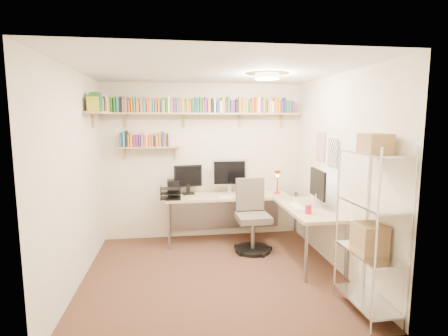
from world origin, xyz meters
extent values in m
plane|color=#45271D|center=(0.00, 0.00, 0.00)|extent=(3.20, 3.20, 0.00)
cube|color=beige|center=(0.00, 1.50, 1.25)|extent=(3.20, 0.04, 2.50)
cube|color=beige|center=(-1.60, 0.00, 1.25)|extent=(0.04, 3.00, 2.50)
cube|color=beige|center=(1.60, 0.00, 1.25)|extent=(0.04, 3.00, 2.50)
cube|color=beige|center=(0.00, -1.50, 1.25)|extent=(3.20, 0.04, 2.50)
cube|color=silver|center=(0.00, 0.00, 2.50)|extent=(3.20, 3.00, 0.04)
cube|color=silver|center=(1.59, 0.55, 1.55)|extent=(0.01, 0.30, 0.42)
cube|color=white|center=(1.59, 0.15, 1.50)|extent=(0.01, 0.28, 0.38)
cylinder|color=#FFEAC6|center=(0.70, 0.20, 2.46)|extent=(0.30, 0.30, 0.06)
cube|color=tan|center=(0.00, 1.38, 2.02)|extent=(3.05, 0.25, 0.03)
cube|color=tan|center=(-1.48, 0.95, 2.02)|extent=(0.25, 1.00, 0.03)
cube|color=tan|center=(-0.85, 1.40, 1.50)|extent=(0.95, 0.20, 0.02)
cube|color=tan|center=(-1.20, 1.44, 1.95)|extent=(0.03, 0.20, 0.20)
cube|color=tan|center=(-0.30, 1.44, 1.95)|extent=(0.03, 0.20, 0.20)
cube|color=tan|center=(0.60, 1.44, 1.95)|extent=(0.03, 0.20, 0.20)
cube|color=tan|center=(1.30, 1.44, 1.95)|extent=(0.03, 0.20, 0.20)
cube|color=#D64C1C|center=(-1.46, 1.38, 2.15)|extent=(0.03, 0.13, 0.23)
cube|color=#A6AF20|center=(-1.42, 1.38, 2.16)|extent=(0.04, 0.13, 0.24)
cube|color=#277528|center=(-1.38, 1.38, 2.15)|extent=(0.03, 0.15, 0.22)
cube|color=#277528|center=(-1.34, 1.38, 2.15)|extent=(0.03, 0.14, 0.23)
cube|color=teal|center=(-1.29, 1.38, 2.14)|extent=(0.04, 0.12, 0.22)
cube|color=black|center=(-1.26, 1.38, 2.15)|extent=(0.02, 0.14, 0.24)
cube|color=gray|center=(-1.22, 1.38, 2.13)|extent=(0.03, 0.12, 0.20)
cube|color=gray|center=(-1.18, 1.38, 2.15)|extent=(0.03, 0.14, 0.24)
cube|color=#D64C1C|center=(-1.13, 1.38, 2.13)|extent=(0.03, 0.12, 0.18)
cube|color=orange|center=(-1.09, 1.38, 2.15)|extent=(0.03, 0.12, 0.23)
cube|color=teal|center=(-1.05, 1.38, 2.16)|extent=(0.03, 0.14, 0.24)
cube|color=orange|center=(-1.00, 1.38, 2.13)|extent=(0.04, 0.13, 0.19)
cube|color=gray|center=(-0.95, 1.38, 2.15)|extent=(0.04, 0.12, 0.23)
cube|color=teal|center=(-0.90, 1.38, 2.13)|extent=(0.04, 0.13, 0.19)
cube|color=#D64C1C|center=(-0.85, 1.38, 2.15)|extent=(0.03, 0.15, 0.23)
cube|color=gray|center=(-0.81, 1.38, 2.14)|extent=(0.04, 0.13, 0.20)
cube|color=teal|center=(-0.77, 1.38, 2.13)|extent=(0.03, 0.13, 0.18)
cube|color=#D64C1C|center=(-0.73, 1.38, 2.15)|extent=(0.03, 0.14, 0.22)
cube|color=orange|center=(-0.69, 1.38, 2.14)|extent=(0.03, 0.12, 0.21)
cube|color=navy|center=(-0.65, 1.38, 2.14)|extent=(0.03, 0.12, 0.20)
cube|color=#A6AF20|center=(-0.61, 1.38, 2.13)|extent=(0.04, 0.12, 0.19)
cube|color=#277528|center=(-0.57, 1.38, 2.15)|extent=(0.03, 0.11, 0.23)
cube|color=white|center=(-0.53, 1.38, 2.15)|extent=(0.03, 0.15, 0.24)
cube|color=gray|center=(-0.49, 1.38, 2.13)|extent=(0.03, 0.12, 0.20)
cube|color=#6F2283|center=(-0.44, 1.38, 2.15)|extent=(0.04, 0.14, 0.23)
cube|color=teal|center=(-0.40, 1.38, 2.13)|extent=(0.03, 0.12, 0.19)
cube|color=#D64C1C|center=(-0.36, 1.38, 2.13)|extent=(0.04, 0.12, 0.19)
cube|color=#A6AF20|center=(-0.32, 1.38, 2.16)|extent=(0.04, 0.11, 0.24)
cube|color=teal|center=(-0.28, 1.38, 2.12)|extent=(0.02, 0.12, 0.17)
cube|color=orange|center=(-0.24, 1.38, 2.14)|extent=(0.04, 0.13, 0.22)
cube|color=#D64C1C|center=(-0.21, 1.38, 2.13)|extent=(0.03, 0.11, 0.19)
cube|color=#277528|center=(-0.16, 1.38, 2.14)|extent=(0.03, 0.12, 0.22)
cube|color=navy|center=(-0.12, 1.38, 2.15)|extent=(0.03, 0.12, 0.24)
cube|color=#277528|center=(-0.09, 1.38, 2.14)|extent=(0.03, 0.12, 0.22)
cube|color=#277528|center=(-0.04, 1.38, 2.15)|extent=(0.03, 0.15, 0.24)
cube|color=gray|center=(0.00, 1.38, 2.13)|extent=(0.03, 0.11, 0.19)
cube|color=#6F2283|center=(0.03, 1.38, 2.15)|extent=(0.04, 0.15, 0.24)
cube|color=orange|center=(0.09, 1.38, 2.15)|extent=(0.04, 0.12, 0.22)
cube|color=black|center=(0.13, 1.38, 2.15)|extent=(0.03, 0.13, 0.22)
cube|color=white|center=(0.18, 1.38, 2.13)|extent=(0.03, 0.11, 0.20)
cube|color=navy|center=(0.23, 1.38, 2.12)|extent=(0.04, 0.13, 0.18)
cube|color=white|center=(0.27, 1.38, 2.12)|extent=(0.03, 0.13, 0.18)
cube|color=#A6AF20|center=(0.31, 1.38, 2.16)|extent=(0.04, 0.14, 0.25)
cube|color=#6F2283|center=(0.35, 1.38, 2.14)|extent=(0.03, 0.11, 0.21)
cube|color=#277528|center=(0.39, 1.38, 2.16)|extent=(0.04, 0.15, 0.25)
cube|color=#6F2283|center=(0.44, 1.38, 2.13)|extent=(0.04, 0.13, 0.20)
cube|color=#6F2283|center=(0.48, 1.38, 2.12)|extent=(0.02, 0.13, 0.17)
cube|color=black|center=(0.53, 1.38, 2.14)|extent=(0.04, 0.14, 0.20)
cube|color=orange|center=(0.58, 1.38, 2.16)|extent=(0.04, 0.11, 0.24)
cube|color=orange|center=(0.62, 1.38, 2.15)|extent=(0.03, 0.14, 0.24)
cube|color=teal|center=(0.66, 1.38, 2.15)|extent=(0.03, 0.12, 0.23)
cube|color=#A6AF20|center=(0.69, 1.38, 2.16)|extent=(0.03, 0.12, 0.24)
cube|color=#277528|center=(0.74, 1.38, 2.13)|extent=(0.04, 0.12, 0.19)
cube|color=#D64C1C|center=(0.78, 1.38, 2.15)|extent=(0.04, 0.11, 0.23)
cube|color=#D64C1C|center=(0.83, 1.38, 2.16)|extent=(0.03, 0.14, 0.24)
cube|color=white|center=(0.88, 1.38, 2.15)|extent=(0.04, 0.13, 0.24)
cube|color=#6F2283|center=(0.92, 1.38, 2.13)|extent=(0.04, 0.15, 0.19)
cube|color=#A6AF20|center=(0.96, 1.38, 2.16)|extent=(0.03, 0.13, 0.25)
cube|color=#277528|center=(0.99, 1.38, 2.15)|extent=(0.02, 0.11, 0.22)
cube|color=orange|center=(1.03, 1.38, 2.14)|extent=(0.02, 0.12, 0.20)
cube|color=white|center=(1.06, 1.38, 2.14)|extent=(0.02, 0.14, 0.20)
cube|color=white|center=(1.11, 1.38, 2.13)|extent=(0.04, 0.11, 0.18)
cube|color=orange|center=(1.16, 1.38, 2.16)|extent=(0.04, 0.14, 0.24)
cube|color=orange|center=(1.21, 1.38, 2.14)|extent=(0.04, 0.15, 0.21)
cube|color=#6F2283|center=(1.26, 1.38, 2.13)|extent=(0.04, 0.14, 0.19)
cube|color=navy|center=(1.30, 1.38, 2.15)|extent=(0.03, 0.14, 0.24)
cube|color=#277528|center=(1.35, 1.38, 2.13)|extent=(0.04, 0.13, 0.19)
cube|color=teal|center=(1.39, 1.38, 2.12)|extent=(0.03, 0.12, 0.17)
cube|color=#6F2283|center=(1.44, 1.38, 2.13)|extent=(0.04, 0.13, 0.19)
cube|color=#A6AF20|center=(-1.48, 0.51, 2.13)|extent=(0.14, 0.03, 0.18)
cube|color=navy|center=(-1.48, 0.55, 2.13)|extent=(0.12, 0.04, 0.18)
cube|color=#277528|center=(-1.48, 0.59, 2.14)|extent=(0.15, 0.03, 0.22)
cube|color=#277528|center=(-1.48, 0.64, 2.16)|extent=(0.13, 0.04, 0.25)
cube|color=#277528|center=(-1.48, 0.67, 2.13)|extent=(0.14, 0.02, 0.18)
cube|color=navy|center=(-1.48, 0.71, 2.16)|extent=(0.13, 0.04, 0.24)
cube|color=black|center=(-1.48, 0.75, 2.14)|extent=(0.13, 0.02, 0.22)
cube|color=teal|center=(-1.48, 0.78, 2.14)|extent=(0.15, 0.03, 0.21)
cube|color=#A6AF20|center=(-1.48, 0.83, 2.14)|extent=(0.12, 0.04, 0.22)
cube|color=#A6AF20|center=(-1.48, 0.87, 2.12)|extent=(0.13, 0.02, 0.18)
cube|color=gray|center=(-1.48, 0.92, 2.12)|extent=(0.11, 0.04, 0.17)
cube|color=black|center=(-1.48, 0.96, 2.14)|extent=(0.14, 0.02, 0.21)
cube|color=orange|center=(-1.48, 1.00, 2.15)|extent=(0.13, 0.04, 0.22)
cube|color=#D64C1C|center=(-1.48, 1.04, 2.13)|extent=(0.13, 0.03, 0.20)
cube|color=#D64C1C|center=(-1.48, 1.09, 2.12)|extent=(0.14, 0.04, 0.18)
cube|color=white|center=(-1.48, 1.13, 2.16)|extent=(0.14, 0.04, 0.25)
cube|color=white|center=(-1.48, 1.18, 2.15)|extent=(0.13, 0.04, 0.22)
cube|color=#D64C1C|center=(-1.48, 1.22, 2.14)|extent=(0.11, 0.03, 0.21)
cube|color=#A6AF20|center=(-1.48, 1.26, 2.13)|extent=(0.15, 0.03, 0.19)
cube|color=teal|center=(-1.48, 1.30, 2.14)|extent=(0.11, 0.03, 0.22)
cube|color=#D64C1C|center=(-1.48, 1.34, 2.15)|extent=(0.15, 0.02, 0.22)
cube|color=black|center=(-1.48, 1.38, 2.15)|extent=(0.12, 0.03, 0.22)
cube|color=navy|center=(-1.27, 1.40, 1.62)|extent=(0.02, 0.14, 0.22)
cube|color=teal|center=(-1.23, 1.40, 1.63)|extent=(0.03, 0.13, 0.24)
cube|color=black|center=(-1.19, 1.40, 1.64)|extent=(0.03, 0.11, 0.25)
cube|color=orange|center=(-1.16, 1.40, 1.61)|extent=(0.02, 0.13, 0.19)
cube|color=orange|center=(-1.12, 1.40, 1.63)|extent=(0.04, 0.13, 0.23)
cube|color=#6F2283|center=(-1.07, 1.40, 1.60)|extent=(0.04, 0.14, 0.18)
cube|color=#6F2283|center=(-1.03, 1.40, 1.60)|extent=(0.03, 0.13, 0.18)
cube|color=#6F2283|center=(-0.99, 1.40, 1.60)|extent=(0.02, 0.14, 0.18)
cube|color=gray|center=(-0.95, 1.40, 1.62)|extent=(0.03, 0.13, 0.22)
cube|color=#D64C1C|center=(-0.92, 1.40, 1.60)|extent=(0.02, 0.13, 0.17)
cube|color=white|center=(-0.89, 1.40, 1.61)|extent=(0.02, 0.12, 0.20)
cube|color=#D64C1C|center=(-0.84, 1.40, 1.60)|extent=(0.04, 0.12, 0.18)
cube|color=gray|center=(-0.80, 1.40, 1.61)|extent=(0.03, 0.12, 0.20)
cube|color=black|center=(-0.77, 1.40, 1.60)|extent=(0.03, 0.13, 0.17)
cube|color=orange|center=(-0.73, 1.40, 1.60)|extent=(0.04, 0.15, 0.18)
cube|color=orange|center=(-0.68, 1.40, 1.63)|extent=(0.03, 0.12, 0.23)
cube|color=navy|center=(-0.64, 1.40, 1.63)|extent=(0.03, 0.13, 0.23)
cube|color=#D64C1C|center=(-0.60, 1.40, 1.62)|extent=(0.02, 0.13, 0.21)
cube|color=black|center=(-0.57, 1.40, 1.61)|extent=(0.03, 0.14, 0.20)
cube|color=#CBB784|center=(0.35, 1.18, 0.73)|extent=(1.93, 0.61, 0.04)
cube|color=#CBB784|center=(1.31, 0.24, 0.73)|extent=(0.61, 1.32, 0.04)
cylinder|color=gray|center=(-0.56, 0.93, 0.36)|extent=(0.04, 0.04, 0.71)
cylinder|color=gray|center=(-0.56, 1.43, 0.36)|extent=(0.04, 0.04, 0.71)
cylinder|color=gray|center=(1.57, 1.43, 0.36)|extent=(0.04, 0.04, 0.71)
cylinder|color=gray|center=(1.06, -0.37, 0.36)|extent=(0.04, 0.04, 0.71)
cylinder|color=gray|center=(1.57, -0.37, 0.36)|extent=(0.04, 0.04, 0.71)
cube|color=gray|center=(0.35, 1.44, 0.41)|extent=(1.83, 0.02, 0.56)
cube|color=silver|center=(0.40, 1.30, 1.09)|extent=(0.56, 0.03, 0.43)
cube|color=black|center=(0.40, 1.28, 1.09)|extent=(0.50, 0.00, 0.37)
cube|color=black|center=(-0.26, 1.30, 1.05)|extent=(0.45, 0.03, 0.35)
cube|color=black|center=(1.46, 0.29, 1.07)|extent=(0.03, 0.59, 0.39)
cube|color=white|center=(1.44, 0.29, 1.07)|extent=(0.00, 0.53, 0.33)
cube|color=white|center=(0.40, 1.00, 0.76)|extent=(0.43, 0.13, 0.02)
cube|color=white|center=(1.16, 0.29, 0.76)|extent=(0.13, 0.41, 0.02)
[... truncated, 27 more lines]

